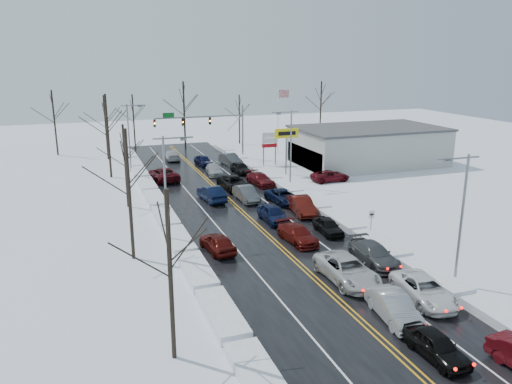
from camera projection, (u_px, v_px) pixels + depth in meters
name	position (u px, v px, depth m)	size (l,w,h in m)	color
ground	(250.00, 219.00, 47.45)	(160.00, 160.00, 0.00)	silver
road_surface	(243.00, 213.00, 49.27)	(14.00, 84.00, 0.01)	black
snow_bank_left	(167.00, 221.00, 46.81)	(1.83, 72.00, 0.59)	white
snow_bank_right	(313.00, 205.00, 51.74)	(1.83, 72.00, 0.59)	white
traffic_signal_mast	(210.00, 123.00, 72.55)	(13.28, 0.39, 8.00)	slate
tires_plus_sign	(286.00, 136.00, 64.07)	(3.20, 0.34, 6.00)	slate
used_vehicles_sign	(270.00, 142.00, 69.96)	(2.20, 0.22, 4.65)	slate
speed_limit_sign	(371.00, 219.00, 42.42)	(0.55, 0.09, 2.35)	slate
flagpole	(279.00, 116.00, 78.05)	(1.87, 1.20, 10.00)	silver
dealership_building	(368.00, 146.00, 70.88)	(20.40, 12.40, 5.30)	#ADADA8
streetlight_se	(460.00, 210.00, 32.39)	(3.20, 0.25, 9.00)	slate
streetlight_ne	(289.00, 142.00, 57.82)	(3.20, 0.25, 9.00)	slate
streetlight_sw	(168.00, 182.00, 39.73)	(3.20, 0.25, 9.00)	slate
streetlight_nw	(130.00, 133.00, 65.16)	(3.20, 0.25, 9.00)	slate
tree_left_a	(169.00, 243.00, 24.06)	(3.60, 3.60, 9.00)	#2D231C
tree_left_b	(128.00, 170.00, 36.43)	(4.00, 4.00, 10.00)	#2D231C
tree_left_c	(124.00, 150.00, 49.74)	(3.40, 3.40, 8.50)	#2D231C
tree_left_d	(107.00, 120.00, 61.86)	(4.20, 4.20, 10.50)	#2D231C
tree_left_e	(105.00, 115.00, 73.08)	(3.80, 3.80, 9.50)	#2D231C
tree_far_a	(53.00, 110.00, 76.10)	(4.00, 4.00, 10.00)	#2D231C
tree_far_b	(133.00, 111.00, 81.08)	(3.60, 3.60, 9.00)	#2D231C
tree_far_c	(184.00, 102.00, 81.49)	(4.40, 4.40, 11.00)	#2D231C
tree_far_d	(239.00, 110.00, 86.56)	(3.40, 3.40, 8.50)	#2D231C
tree_far_e	(321.00, 99.00, 91.83)	(4.20, 4.20, 10.50)	#2D231C
queued_car_0	(435.00, 357.00, 25.71)	(1.63, 4.06, 1.38)	black
queued_car_1	(393.00, 319.00, 29.43)	(1.66, 4.76, 1.57)	#9C9EA3
queued_car_2	(347.00, 281.00, 34.46)	(2.74, 5.95, 1.65)	silver
queued_car_3	(297.00, 242.00, 41.61)	(1.96, 4.81, 1.40)	#540E0B
queued_car_4	(273.00, 222.00, 46.68)	(1.87, 4.66, 1.59)	black
queued_car_5	(246.00, 201.00, 53.42)	(1.66, 4.75, 1.56)	#47494C
queued_car_6	(234.00, 190.00, 57.86)	(2.64, 5.72, 1.59)	black
queued_car_7	(214.00, 175.00, 65.12)	(1.89, 4.65, 1.35)	#9FA2A7
queued_car_8	(204.00, 166.00, 70.40)	(1.73, 4.31, 1.47)	black
queued_car_10	(423.00, 300.00, 31.68)	(2.48, 5.37, 1.49)	white
queued_car_11	(373.00, 263.00, 37.31)	(2.11, 5.20, 1.51)	#414346
queued_car_12	(328.00, 233.00, 43.61)	(1.61, 4.00, 1.36)	black
queued_car_13	(302.00, 213.00, 49.11)	(1.77, 5.07, 1.67)	#4B0F0A
queued_car_14	(283.00, 203.00, 52.65)	(2.34, 5.07, 1.41)	black
queued_car_15	(260.00, 185.00, 59.97)	(1.98, 4.88, 1.42)	#4F0A0E
queued_car_16	(241.00, 173.00, 65.86)	(1.75, 4.34, 1.48)	black
queued_car_17	(231.00, 165.00, 70.63)	(1.74, 4.98, 1.64)	#404345
oncoming_car_0	(212.00, 201.00, 53.40)	(1.74, 5.00, 1.65)	black
oncoming_car_1	(164.00, 180.00, 62.11)	(2.75, 5.97, 1.66)	#46090F
oncoming_car_2	(172.00, 160.00, 74.34)	(2.06, 5.06, 1.47)	#BABABD
oncoming_car_3	(218.00, 251.00, 39.61)	(1.80, 4.47, 1.52)	#510E0A
parked_car_0	(330.00, 181.00, 61.72)	(2.25, 4.88, 1.36)	#540B13
parked_car_1	(331.00, 171.00, 67.17)	(1.88, 4.64, 1.35)	#434649
parked_car_2	(300.00, 163.00, 72.15)	(1.91, 4.76, 1.62)	black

